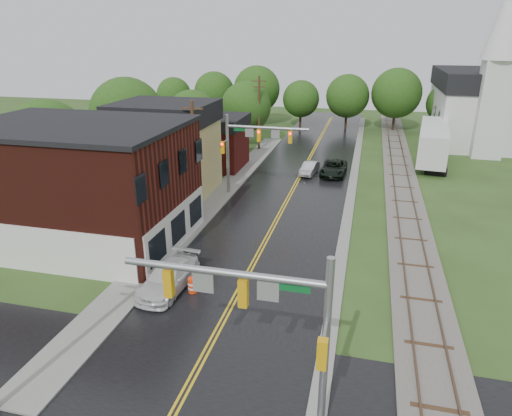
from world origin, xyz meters
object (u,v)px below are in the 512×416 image
at_px(brick_building, 80,184).
at_px(tree_left_a, 49,142).
at_px(pickup_white, 169,278).
at_px(tree_left_e, 247,108).
at_px(semi_trailer, 433,141).
at_px(utility_pole_b, 194,156).
at_px(tree_left_b, 128,116).
at_px(traffic_signal_near, 265,309).
at_px(suv_dark, 334,168).
at_px(construction_barrel, 193,285).
at_px(utility_pole_c, 259,112).
at_px(church, 480,99).
at_px(sedan_silver, 310,168).
at_px(traffic_signal_far, 251,141).
at_px(tree_left_c, 193,117).

height_order(brick_building, tree_left_a, tree_left_a).
bearing_deg(pickup_white, tree_left_e, 101.90).
bearing_deg(tree_left_e, semi_trailer, -8.04).
xyz_separation_m(utility_pole_b, tree_left_b, (-11.05, 9.90, 1.00)).
xyz_separation_m(traffic_signal_near, tree_left_a, (-23.32, 19.90, 0.15)).
xyz_separation_m(traffic_signal_near, utility_pole_b, (-10.27, 20.00, -0.25)).
height_order(utility_pole_b, suv_dark, utility_pole_b).
bearing_deg(utility_pole_b, construction_barrel, -70.29).
bearing_deg(utility_pole_c, tree_left_e, 137.16).
bearing_deg(tree_left_e, utility_pole_b, -85.10).
xyz_separation_m(brick_building, church, (32.48, 38.74, 1.68)).
bearing_deg(pickup_white, sedan_silver, 83.21).
bearing_deg(tree_left_e, tree_left_b, -122.74).
xyz_separation_m(utility_pole_b, semi_trailer, (20.41, 20.72, -2.28)).
xyz_separation_m(traffic_signal_far, semi_trailer, (17.08, 15.73, -2.54)).
xyz_separation_m(sedan_silver, pickup_white, (-4.78, -24.77, 0.12)).
distance_m(traffic_signal_near, traffic_signal_far, 25.94).
height_order(tree_left_a, suv_dark, tree_left_a).
bearing_deg(tree_left_c, brick_building, -86.86).
bearing_deg(tree_left_a, brick_building, -43.13).
xyz_separation_m(church, traffic_signal_near, (-16.53, -51.74, -0.87)).
distance_m(tree_left_b, construction_barrel, 27.25).
distance_m(church, utility_pole_b, 41.55).
height_order(sedan_silver, semi_trailer, semi_trailer).
relative_size(tree_left_c, construction_barrel, 8.45).
bearing_deg(tree_left_e, sedan_silver, -48.98).
relative_size(church, traffic_signal_near, 2.72).
height_order(traffic_signal_far, construction_barrel, traffic_signal_far).
relative_size(traffic_signal_near, tree_left_b, 0.76).
height_order(traffic_signal_near, utility_pole_b, utility_pole_b).
distance_m(tree_left_c, suv_dark, 18.19).
relative_size(utility_pole_b, tree_left_b, 0.93).
bearing_deg(suv_dark, tree_left_b, -169.30).
bearing_deg(pickup_white, brick_building, 153.78).
bearing_deg(traffic_signal_near, tree_left_c, 114.56).
height_order(tree_left_e, sedan_silver, tree_left_e).
relative_size(tree_left_b, tree_left_e, 1.19).
bearing_deg(pickup_white, traffic_signal_near, -43.05).
bearing_deg(traffic_signal_far, semi_trailer, 42.64).
xyz_separation_m(tree_left_a, sedan_silver, (20.68, 12.87, -4.49)).
xyz_separation_m(tree_left_b, construction_barrel, (15.35, -21.90, -5.26)).
bearing_deg(construction_barrel, traffic_signal_far, 93.26).
distance_m(utility_pole_b, utility_pole_c, 22.00).
xyz_separation_m(church, sedan_silver, (-19.16, -18.97, -5.21)).
relative_size(utility_pole_c, tree_left_b, 0.93).
xyz_separation_m(traffic_signal_far, suv_dark, (6.76, 8.11, -4.24)).
bearing_deg(tree_left_e, traffic_signal_near, -74.32).
bearing_deg(utility_pole_b, tree_left_c, 111.49).
bearing_deg(church, traffic_signal_near, -107.72).
height_order(tree_left_e, semi_trailer, tree_left_e).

